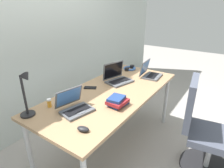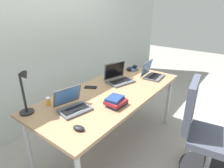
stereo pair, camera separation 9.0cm
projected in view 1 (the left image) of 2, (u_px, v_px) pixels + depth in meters
The scene contains 13 objects.
ground_plane at pixel (112, 145), 2.32m from camera, with size 12.00×12.00×0.00m, color gray.
wall_back at pixel (41, 30), 2.39m from camera, with size 6.00×0.13×2.60m.
desk at pixel (112, 96), 2.05m from camera, with size 1.80×0.80×0.74m.
desk_lamp at pixel (26, 95), 1.49m from camera, with size 0.12×0.18×0.40m.
laptop_back_right at pixel (118, 78), 2.26m from camera, with size 0.36×0.31×0.23m.
laptop_front_left at pixel (150, 73), 2.42m from camera, with size 0.29×0.25×0.20m.
laptop_front_right at pixel (74, 106), 1.64m from camera, with size 0.31×0.29×0.19m.
computer_mouse at pixel (83, 129), 1.38m from camera, with size 0.06×0.10×0.03m, color black.
cell_phone at pixel (90, 88), 2.10m from camera, with size 0.06×0.14×0.01m, color black.
headphones at pixel (130, 68), 2.70m from camera, with size 0.21×0.18×0.04m.
pill_bottle at pixel (49, 103), 1.70m from camera, with size 0.04×0.04×0.08m.
book_stack at pixel (117, 101), 1.73m from camera, with size 0.21×0.17×0.08m.
office_chair at pixel (204, 136), 1.87m from camera, with size 0.52×0.57×0.97m.
Camera 1 is at (-1.52, -1.04, 1.60)m, focal length 30.18 mm.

